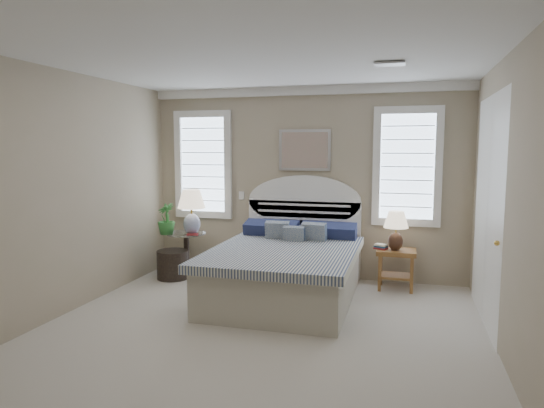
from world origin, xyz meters
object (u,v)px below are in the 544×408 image
(lamp_left, at_px, (192,207))
(lamp_right, at_px, (396,226))
(side_table_left, at_px, (187,249))
(bed, at_px, (287,266))
(floor_pot, at_px, (173,265))
(nightstand_right, at_px, (396,260))

(lamp_left, xyz_separation_m, lamp_right, (2.82, 0.12, -0.18))
(side_table_left, bearing_deg, bed, -19.74)
(floor_pot, relative_size, lamp_left, 0.69)
(nightstand_right, height_order, lamp_right, lamp_right)
(bed, xyz_separation_m, floor_pot, (-1.77, 0.39, -0.18))
(bed, bearing_deg, lamp_left, 160.68)
(floor_pot, distance_m, lamp_left, 0.87)
(floor_pot, distance_m, lamp_right, 3.13)
(nightstand_right, xyz_separation_m, lamp_right, (-0.01, -0.04, 0.46))
(lamp_right, bearing_deg, bed, -153.04)
(side_table_left, height_order, floor_pot, side_table_left)
(side_table_left, relative_size, lamp_right, 1.22)
(bed, bearing_deg, lamp_right, 26.96)
(bed, distance_m, lamp_left, 1.74)
(bed, height_order, lamp_left, bed)
(side_table_left, relative_size, floor_pot, 1.42)
(floor_pot, bearing_deg, side_table_left, 59.99)
(nightstand_right, bearing_deg, bed, -151.97)
(bed, bearing_deg, nightstand_right, 28.03)
(nightstand_right, bearing_deg, lamp_right, -110.68)
(bed, bearing_deg, floor_pot, 167.72)
(bed, distance_m, lamp_right, 1.51)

